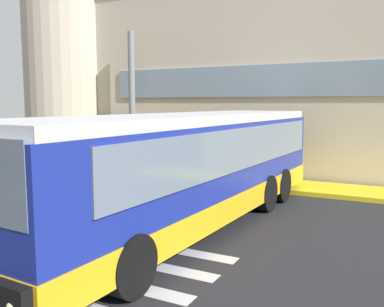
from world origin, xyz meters
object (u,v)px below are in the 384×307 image
object	(u,v)px
bus_main_foreground	(187,171)
passenger_by_doorway	(150,150)
entry_support_column	(132,101)
passenger_near_column	(143,148)

from	to	relation	value
bus_main_foreground	passenger_by_doorway	bearing A→B (deg)	130.72
entry_support_column	passenger_by_doorway	distance (m)	2.81
bus_main_foreground	passenger_by_doorway	distance (m)	6.68
passenger_near_column	passenger_by_doorway	size ratio (longest dim) A/B	1.00
entry_support_column	passenger_near_column	distance (m)	2.18
entry_support_column	bus_main_foreground	distance (m)	8.81
passenger_by_doorway	passenger_near_column	bearing A→B (deg)	138.56
entry_support_column	passenger_by_doorway	xyz separation A→B (m)	(1.66, -1.15, -1.95)
bus_main_foreground	passenger_near_column	world-z (taller)	bus_main_foreground
passenger_near_column	entry_support_column	bearing A→B (deg)	154.09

